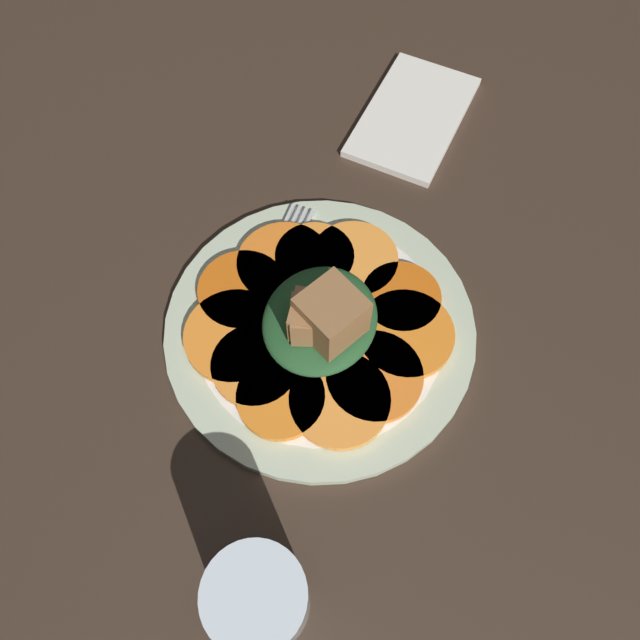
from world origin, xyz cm
name	(u,v)px	position (x,y,z in cm)	size (l,w,h in cm)	color
table_slab	(320,335)	(0.00, 0.00, 1.00)	(120.00, 120.00, 2.00)	#38281E
plate	(320,328)	(0.00, 0.00, 2.52)	(27.48, 27.48, 1.05)	beige
carrot_slice_0	(401,297)	(-5.43, 5.44, 3.50)	(7.10, 7.10, 0.81)	#D56013
carrot_slice_1	(359,261)	(-7.27, 0.49, 3.50)	(8.13, 8.13, 0.81)	orange
carrot_slice_2	(315,257)	(-5.94, -3.39, 3.50)	(7.34, 7.34, 0.81)	orange
carrot_slice_3	(284,263)	(-4.14, -5.60, 3.50)	(8.74, 8.74, 0.81)	orange
carrot_slice_4	(243,290)	(-0.04, -7.69, 3.50)	(8.06, 8.06, 0.81)	#D56013
carrot_slice_5	(235,336)	(4.28, -6.09, 3.50)	(8.89, 8.89, 0.81)	orange
carrot_slice_6	(255,365)	(5.96, -3.22, 3.50)	(7.51, 7.51, 0.81)	orange
carrot_slice_7	(285,399)	(7.54, 0.43, 3.50)	(7.36, 7.36, 0.81)	orange
carrot_slice_8	(340,400)	(5.66, 4.49, 3.50)	(8.41, 8.41, 0.81)	orange
carrot_slice_9	(374,376)	(2.53, 6.25, 3.50)	(8.20, 8.20, 0.81)	orange
carrot_slice_10	(406,334)	(-2.26, 7.15, 3.50)	(8.44, 8.44, 0.81)	orange
center_pile	(321,318)	(0.48, 0.28, 5.52)	(10.89, 9.80, 6.73)	#235128
fork	(269,284)	(-1.69, -5.98, 3.30)	(19.09, 3.58, 0.40)	silver
water_glass	(260,600)	(21.79, 5.99, 6.93)	(6.56, 6.56, 9.85)	silver
napkin	(413,116)	(-27.24, -1.90, 2.40)	(16.23, 9.74, 0.80)	silver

